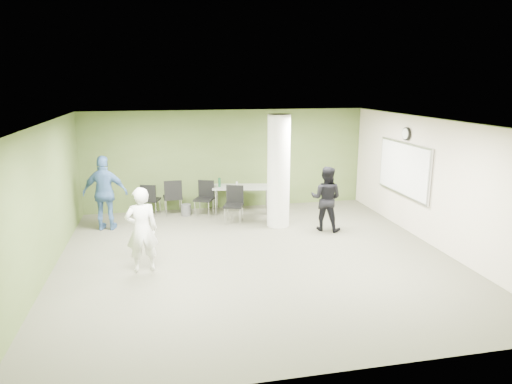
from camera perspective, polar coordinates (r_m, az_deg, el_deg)
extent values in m
plane|color=#515040|center=(9.60, -0.07, -8.14)|extent=(8.00, 8.00, 0.00)
plane|color=white|center=(8.95, -0.07, 8.75)|extent=(8.00, 8.00, 0.00)
cube|color=#4D602D|center=(13.04, -3.64, 4.07)|extent=(8.00, 2.80, 0.02)
cube|color=#4D602D|center=(9.26, -25.11, -1.19)|extent=(0.02, 8.00, 2.80)
cube|color=beige|center=(10.70, 21.40, 1.03)|extent=(0.02, 8.00, 2.80)
cylinder|color=silver|center=(11.30, 2.85, 2.59)|extent=(0.56, 0.56, 2.80)
cube|color=silver|center=(11.65, 17.98, 2.78)|extent=(0.04, 2.30, 1.30)
cube|color=white|center=(11.64, 17.87, 2.77)|extent=(0.02, 2.20, 1.20)
cylinder|color=black|center=(11.53, 18.29, 6.93)|extent=(0.05, 0.32, 0.32)
cylinder|color=white|center=(11.52, 18.16, 6.93)|extent=(0.02, 0.26, 0.26)
cube|color=#9B9C96|center=(12.63, -1.85, 0.64)|extent=(1.66, 0.96, 0.04)
cylinder|color=silver|center=(12.48, -5.08, -1.32)|extent=(0.04, 0.04, 0.70)
cylinder|color=silver|center=(12.46, 1.38, -1.29)|extent=(0.04, 0.04, 0.70)
cylinder|color=silver|center=(13.01, -4.92, -0.70)|extent=(0.04, 0.04, 0.70)
cylinder|color=silver|center=(12.99, 1.28, -0.67)|extent=(0.04, 0.04, 0.70)
cylinder|color=#164325|center=(12.55, -4.59, 1.20)|extent=(0.07, 0.07, 0.25)
cylinder|color=#B2B2B7|center=(12.40, -2.41, 0.91)|extent=(0.06, 0.06, 0.18)
cylinder|color=#4C4C4C|center=(12.58, -8.75, -2.22)|extent=(0.27, 0.27, 0.31)
cube|color=black|center=(12.73, -12.99, -0.95)|extent=(0.55, 0.55, 0.05)
cube|color=black|center=(12.49, -13.34, -0.11)|extent=(0.41, 0.16, 0.43)
cylinder|color=silver|center=(12.90, -11.91, -1.74)|extent=(0.02, 0.02, 0.41)
cylinder|color=silver|center=(13.01, -13.44, -1.68)|extent=(0.02, 0.02, 0.41)
cylinder|color=silver|center=(12.57, -12.41, -2.17)|extent=(0.02, 0.02, 0.41)
cylinder|color=silver|center=(12.68, -13.97, -2.11)|extent=(0.02, 0.02, 0.41)
cube|color=black|center=(12.66, -10.37, -0.66)|extent=(0.52, 0.52, 0.05)
cube|color=black|center=(12.38, -10.32, 0.30)|extent=(0.47, 0.07, 0.48)
cylinder|color=silver|center=(12.94, -9.50, -1.46)|extent=(0.02, 0.02, 0.46)
cylinder|color=silver|center=(12.91, -11.30, -1.58)|extent=(0.02, 0.02, 0.46)
cylinder|color=silver|center=(12.55, -9.30, -1.94)|extent=(0.02, 0.02, 0.46)
cylinder|color=silver|center=(12.51, -11.16, -2.06)|extent=(0.02, 0.02, 0.46)
cube|color=black|center=(12.42, -6.53, -0.91)|extent=(0.62, 0.62, 0.05)
cube|color=black|center=(12.56, -6.24, 0.45)|extent=(0.42, 0.22, 0.46)
cylinder|color=silver|center=(12.38, -7.64, -2.15)|extent=(0.02, 0.02, 0.44)
cylinder|color=silver|center=(12.25, -5.94, -2.27)|extent=(0.02, 0.02, 0.44)
cylinder|color=silver|center=(12.73, -7.04, -1.69)|extent=(0.02, 0.02, 0.44)
cylinder|color=silver|center=(12.60, -5.38, -1.80)|extent=(0.02, 0.02, 0.44)
cube|color=black|center=(11.73, -2.82, -1.71)|extent=(0.60, 0.60, 0.05)
cube|color=black|center=(11.87, -2.66, -0.24)|extent=(0.44, 0.18, 0.46)
cylinder|color=silver|center=(11.64, -3.91, -3.07)|extent=(0.02, 0.02, 0.44)
cylinder|color=silver|center=(11.58, -2.01, -3.14)|extent=(0.02, 0.02, 0.44)
cylinder|color=silver|center=(12.01, -3.57, -2.54)|extent=(0.02, 0.02, 0.44)
cylinder|color=silver|center=(11.95, -1.73, -2.61)|extent=(0.02, 0.02, 0.44)
imported|color=white|center=(8.94, -14.10, -4.60)|extent=(0.66, 0.48, 1.66)
imported|color=black|center=(11.21, 8.74, -0.82)|extent=(0.97, 0.92, 1.59)
imported|color=#3A5E92|center=(11.68, -18.33, -0.13)|extent=(1.14, 0.63, 1.84)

